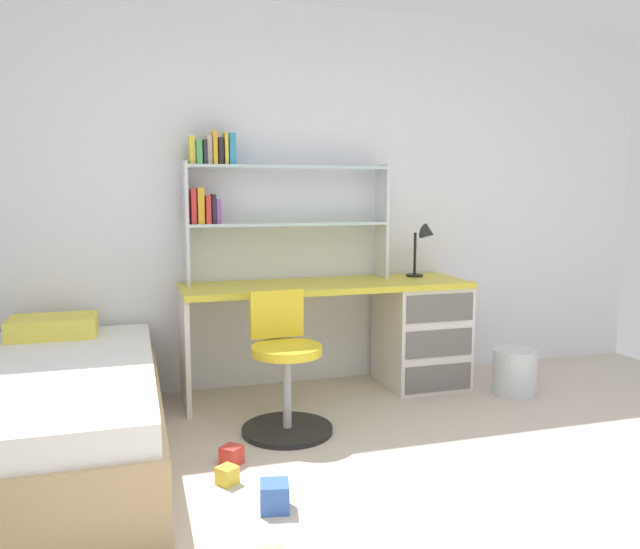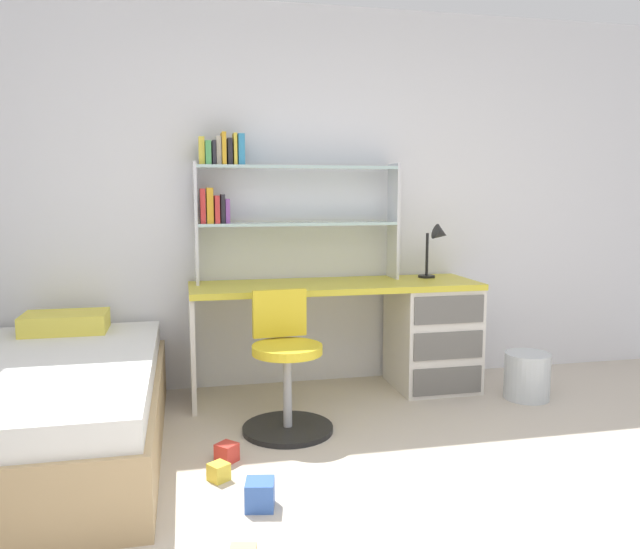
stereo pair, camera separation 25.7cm
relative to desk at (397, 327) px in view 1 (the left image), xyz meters
name	(u,v)px [view 1 (the left image)]	position (x,y,z in m)	size (l,w,h in m)	color
room_shell	(121,203)	(-1.80, -1.07, 0.89)	(5.52, 6.25, 2.63)	silver
desk	(397,327)	(0.00, 0.00, 0.00)	(1.93, 0.58, 0.76)	gold
bookshelf_hutch	(259,194)	(-0.94, 0.17, 0.93)	(1.38, 0.22, 0.99)	silver
desk_lamp	(425,241)	(0.24, 0.09, 0.59)	(0.20, 0.17, 0.38)	black
swivel_chair	(285,377)	(-0.95, -0.59, -0.11)	(0.52, 0.52, 0.80)	black
bed_platform	(39,416)	(-2.23, -0.67, -0.17)	(1.17, 1.95, 0.62)	tan
waste_bin	(515,371)	(0.70, -0.39, -0.27)	(0.30, 0.30, 0.31)	silver
toy_block_yellow_0	(227,475)	(-1.37, -1.16, -0.38)	(0.08, 0.08, 0.08)	gold
toy_block_blue_2	(275,496)	(-1.21, -1.46, -0.36)	(0.12, 0.12, 0.12)	#3860B7
toy_block_red_3	(232,455)	(-1.32, -0.95, -0.38)	(0.09, 0.09, 0.09)	red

